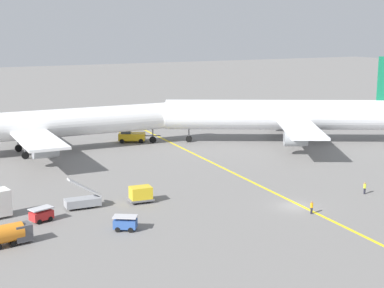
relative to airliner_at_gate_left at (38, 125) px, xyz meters
name	(u,v)px	position (x,y,z in m)	size (l,w,h in m)	color
ground_plane	(294,206)	(21.25, -48.07, -5.34)	(600.00, 600.00, 0.00)	slate
taxiway_stripe	(261,186)	(23.04, -38.07, -5.34)	(0.50, 120.00, 0.01)	yellow
airliner_at_gate_left	(38,125)	(0.00, 0.00, 0.00)	(60.86, 39.87, 16.08)	white
airliner_being_pushed	(282,115)	(45.82, -12.86, 0.29)	(47.29, 40.84, 17.35)	white
pushback_tug	(131,136)	(19.15, 2.12, -4.05)	(8.25, 5.29, 3.05)	gold
gse_container_dolly_flat	(141,194)	(4.40, -36.95, -4.17)	(3.43, 2.55, 2.15)	slate
gse_baggage_cart_near_cluster	(41,215)	(-9.17, -38.44, -4.48)	(3.08, 2.33, 1.71)	red
gse_baggage_cart_trailing	(125,223)	(-1.46, -46.06, -4.48)	(3.15, 2.82, 1.71)	#2D5199
gse_fuel_bowser_stubby	(9,234)	(-14.15, -44.54, -4.01)	(5.10, 2.50, 2.40)	orange
gse_stair_truck_yellow	(83,200)	(-3.14, -35.63, -4.32)	(4.75, 2.31, 4.06)	gray
ground_crew_wing_walker_right	(365,188)	(33.51, -48.24, -4.46)	(0.36, 0.50, 1.69)	black
ground_crew_marshaller_foreground	(312,207)	(21.27, -51.53, -4.50)	(0.36, 0.36, 1.62)	black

